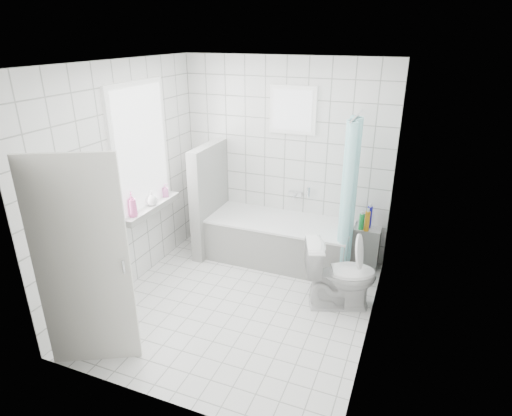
% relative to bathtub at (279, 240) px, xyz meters
% --- Properties ---
extents(ground, '(3.00, 3.00, 0.00)m').
position_rel_bathtub_xyz_m(ground, '(-0.08, -1.12, -0.29)').
color(ground, white).
rests_on(ground, ground).
extents(ceiling, '(3.00, 3.00, 0.00)m').
position_rel_bathtub_xyz_m(ceiling, '(-0.08, -1.12, 2.31)').
color(ceiling, white).
rests_on(ceiling, ground).
extents(wall_back, '(2.80, 0.02, 2.60)m').
position_rel_bathtub_xyz_m(wall_back, '(-0.08, 0.38, 1.01)').
color(wall_back, white).
rests_on(wall_back, ground).
extents(wall_front, '(2.80, 0.02, 2.60)m').
position_rel_bathtub_xyz_m(wall_front, '(-0.08, -2.62, 1.01)').
color(wall_front, white).
rests_on(wall_front, ground).
extents(wall_left, '(0.02, 3.00, 2.60)m').
position_rel_bathtub_xyz_m(wall_left, '(-1.48, -1.12, 1.01)').
color(wall_left, white).
rests_on(wall_left, ground).
extents(wall_right, '(0.02, 3.00, 2.60)m').
position_rel_bathtub_xyz_m(wall_right, '(1.32, -1.12, 1.01)').
color(wall_right, white).
rests_on(wall_right, ground).
extents(window_left, '(0.01, 0.90, 1.40)m').
position_rel_bathtub_xyz_m(window_left, '(-1.43, -0.82, 1.31)').
color(window_left, white).
rests_on(window_left, wall_left).
extents(window_back, '(0.50, 0.01, 0.50)m').
position_rel_bathtub_xyz_m(window_back, '(0.02, 0.33, 1.66)').
color(window_back, white).
rests_on(window_back, wall_back).
extents(window_sill, '(0.18, 1.02, 0.08)m').
position_rel_bathtub_xyz_m(window_sill, '(-1.39, -0.82, 0.57)').
color(window_sill, white).
rests_on(window_sill, wall_left).
extents(door, '(0.73, 0.41, 2.00)m').
position_rel_bathtub_xyz_m(door, '(-0.97, -2.42, 0.71)').
color(door, silver).
rests_on(door, ground).
extents(bathtub, '(1.86, 0.77, 0.58)m').
position_rel_bathtub_xyz_m(bathtub, '(0.00, 0.00, 0.00)').
color(bathtub, white).
rests_on(bathtub, ground).
extents(partition_wall, '(0.15, 0.85, 1.50)m').
position_rel_bathtub_xyz_m(partition_wall, '(-1.00, -0.05, 0.46)').
color(partition_wall, white).
rests_on(partition_wall, ground).
extents(tiled_ledge, '(0.40, 0.24, 0.55)m').
position_rel_bathtub_xyz_m(tiled_ledge, '(1.06, 0.26, -0.02)').
color(tiled_ledge, white).
rests_on(tiled_ledge, ground).
extents(toilet, '(0.88, 0.68, 0.79)m').
position_rel_bathtub_xyz_m(toilet, '(0.95, -0.74, 0.10)').
color(toilet, white).
rests_on(toilet, ground).
extents(curtain_rod, '(0.02, 0.80, 0.02)m').
position_rel_bathtub_xyz_m(curtain_rod, '(0.87, -0.02, 1.71)').
color(curtain_rod, silver).
rests_on(curtain_rod, wall_back).
extents(shower_curtain, '(0.14, 0.48, 1.78)m').
position_rel_bathtub_xyz_m(shower_curtain, '(0.87, -0.15, 0.81)').
color(shower_curtain, '#45CCCB').
rests_on(shower_curtain, curtain_rod).
extents(tub_faucet, '(0.18, 0.06, 0.06)m').
position_rel_bathtub_xyz_m(tub_faucet, '(0.10, 0.34, 0.56)').
color(tub_faucet, silver).
rests_on(tub_faucet, wall_back).
extents(sill_bottles, '(0.21, 0.80, 0.29)m').
position_rel_bathtub_xyz_m(sill_bottles, '(-1.38, -0.94, 0.72)').
color(sill_bottles, white).
rests_on(sill_bottles, window_sill).
extents(ledge_bottles, '(0.14, 0.18, 0.28)m').
position_rel_bathtub_xyz_m(ledge_bottles, '(1.07, 0.22, 0.39)').
color(ledge_bottles, orange).
rests_on(ledge_bottles, tiled_ledge).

